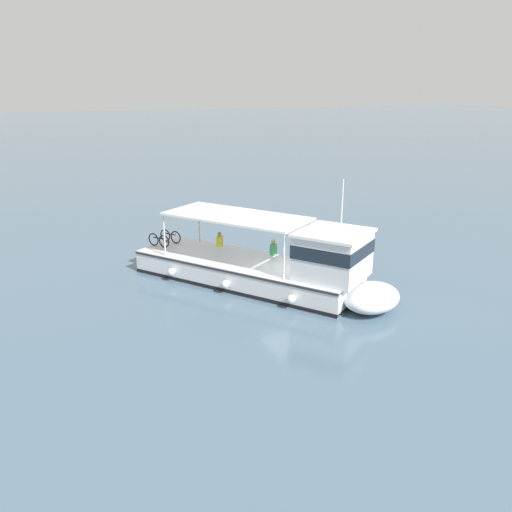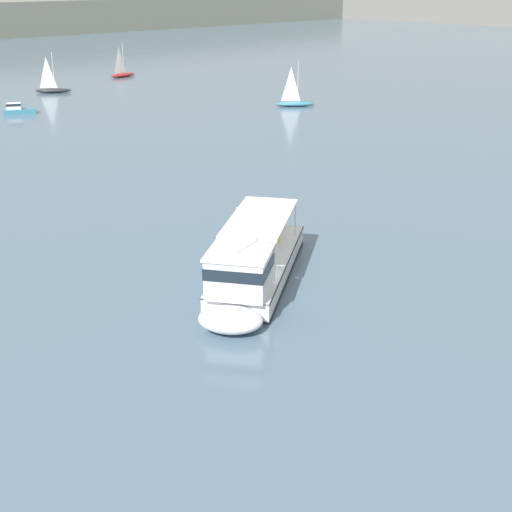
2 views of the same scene
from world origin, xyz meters
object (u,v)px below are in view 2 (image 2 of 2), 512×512
Objects in this scene: sailboat_horizon_west at (123,73)px; motorboat_far_left at (18,109)px; sailboat_off_bow at (53,89)px; sailboat_mid_channel at (295,102)px; ferry_main at (252,270)px.

sailboat_horizon_west is 32.84m from motorboat_far_left.
sailboat_off_bow is 1.00× the size of sailboat_mid_channel.
ferry_main is 83.75m from sailboat_horizon_west.
motorboat_far_left is (-27.12, -18.52, 0.00)m from sailboat_horizon_west.
sailboat_off_bow is at bearing 46.51° from motorboat_far_left.
sailboat_off_bow is (25.56, 65.59, -0.47)m from ferry_main.
sailboat_horizon_west reaches higher than ferry_main.
ferry_main reaches higher than motorboat_far_left.
motorboat_far_left is at bearing -133.49° from sailboat_off_bow.
sailboat_off_bow is (-16.20, -7.01, 0.00)m from sailboat_horizon_west.
motorboat_far_left is (14.63, 54.07, -0.47)m from ferry_main.
sailboat_horizon_west is at bearing 89.33° from sailboat_mid_channel.
sailboat_off_bow is at bearing 117.31° from sailboat_mid_channel.
ferry_main is 54.19m from sailboat_mid_channel.
ferry_main is 56.02m from motorboat_far_left.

